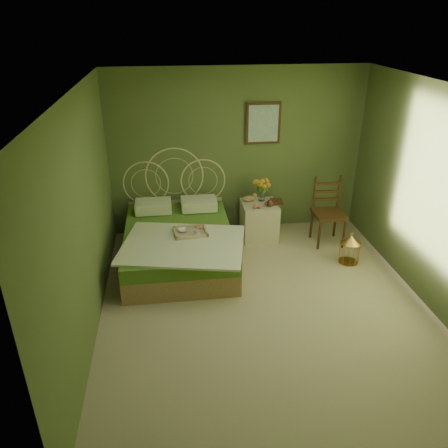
{
  "coord_description": "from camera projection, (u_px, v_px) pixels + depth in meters",
  "views": [
    {
      "loc": [
        -1.08,
        -4.32,
        3.29
      ],
      "look_at": [
        -0.38,
        1.0,
        0.68
      ],
      "focal_mm": 35.0,
      "sensor_mm": 36.0,
      "label": 1
    }
  ],
  "objects": [
    {
      "name": "wall_back",
      "position": [
        237.0,
        152.0,
        6.85
      ],
      "size": [
        4.0,
        0.0,
        4.0
      ],
      "primitive_type": "plane",
      "rotation": [
        1.57,
        0.0,
        0.0
      ],
      "color": "#576736",
      "rests_on": "floor"
    },
    {
      "name": "coffee_cup",
      "position": [
        197.0,
        232.0,
        5.97
      ],
      "size": [
        0.1,
        0.1,
        0.07
      ],
      "primitive_type": "imported",
      "rotation": [
        0.0,
        0.0,
        0.28
      ],
      "color": "white",
      "rests_on": "bed"
    },
    {
      "name": "nightstand",
      "position": [
        259.0,
        217.0,
        6.9
      ],
      "size": [
        0.54,
        0.54,
        1.03
      ],
      "color": "beige",
      "rests_on": "floor"
    },
    {
      "name": "bed",
      "position": [
        179.0,
        240.0,
        6.31
      ],
      "size": [
        1.79,
        2.27,
        1.4
      ],
      "color": "tan",
      "rests_on": "floor"
    },
    {
      "name": "ceiling",
      "position": [
        275.0,
        90.0,
        4.28
      ],
      "size": [
        4.5,
        4.5,
        0.0
      ],
      "primitive_type": "plane",
      "rotation": [
        3.14,
        0.0,
        0.0
      ],
      "color": "silver",
      "rests_on": "wall_back"
    },
    {
      "name": "birdcage",
      "position": [
        350.0,
        249.0,
        6.28
      ],
      "size": [
        0.28,
        0.28,
        0.43
      ],
      "rotation": [
        0.0,
        0.0,
        0.06
      ],
      "color": "#C3883E",
      "rests_on": "floor"
    },
    {
      "name": "chair",
      "position": [
        328.0,
        207.0,
        6.74
      ],
      "size": [
        0.46,
        0.46,
        1.03
      ],
      "rotation": [
        0.0,
        0.0,
        -0.01
      ],
      "color": "#321F0D",
      "rests_on": "floor"
    },
    {
      "name": "wall_art",
      "position": [
        263.0,
        123.0,
        6.67
      ],
      "size": [
        0.54,
        0.04,
        0.64
      ],
      "color": "#321F0D",
      "rests_on": "wall_back"
    },
    {
      "name": "wall_left",
      "position": [
        84.0,
        221.0,
        4.61
      ],
      "size": [
        0.0,
        4.5,
        4.5
      ],
      "primitive_type": "plane",
      "rotation": [
        1.57,
        0.0,
        1.57
      ],
      "color": "#576736",
      "rests_on": "floor"
    },
    {
      "name": "book_upper",
      "position": [
        271.0,
        201.0,
        6.81
      ],
      "size": [
        0.17,
        0.23,
        0.02
      ],
      "primitive_type": "imported",
      "rotation": [
        0.0,
        0.0,
        -0.07
      ],
      "color": "#472819",
      "rests_on": "nightstand"
    },
    {
      "name": "wall_right",
      "position": [
        437.0,
        201.0,
        5.08
      ],
      "size": [
        0.0,
        4.5,
        4.5
      ],
      "primitive_type": "plane",
      "rotation": [
        1.57,
        0.0,
        -1.57
      ],
      "color": "#576736",
      "rests_on": "floor"
    },
    {
      "name": "cereal_bowl",
      "position": [
        183.0,
        230.0,
        6.05
      ],
      "size": [
        0.16,
        0.16,
        0.03
      ],
      "primitive_type": "imported",
      "rotation": [
        0.0,
        0.0,
        0.13
      ],
      "color": "white",
      "rests_on": "bed"
    },
    {
      "name": "floor",
      "position": [
        265.0,
        306.0,
        5.42
      ],
      "size": [
        4.5,
        4.5,
        0.0
      ],
      "primitive_type": "plane",
      "color": "tan",
      "rests_on": "ground"
    },
    {
      "name": "book_lower",
      "position": [
        271.0,
        202.0,
        6.82
      ],
      "size": [
        0.2,
        0.26,
        0.02
      ],
      "primitive_type": "imported",
      "rotation": [
        0.0,
        0.0,
        -0.09
      ],
      "color": "#381E0F",
      "rests_on": "nightstand"
    }
  ]
}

